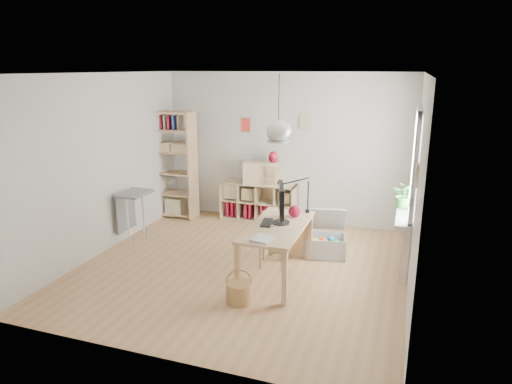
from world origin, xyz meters
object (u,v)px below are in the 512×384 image
(chair, at_px, (273,236))
(desk, at_px, (277,232))
(cube_shelf, at_px, (258,204))
(tall_bookshelf, at_px, (174,160))
(drawer_chest, at_px, (262,173))
(monitor, at_px, (281,202))
(storage_chest, at_px, (325,241))

(chair, bearing_deg, desk, -75.59)
(cube_shelf, relative_size, tall_bookshelf, 0.70)
(cube_shelf, height_order, drawer_chest, drawer_chest)
(monitor, xyz_separation_m, drawer_chest, (-0.95, 2.10, -0.13))
(storage_chest, bearing_deg, tall_bookshelf, 152.37)
(chair, distance_m, storage_chest, 0.90)
(desk, height_order, tall_bookshelf, tall_bookshelf)
(desk, height_order, storage_chest, desk)
(desk, relative_size, drawer_chest, 2.15)
(storage_chest, bearing_deg, monitor, -126.77)
(cube_shelf, relative_size, drawer_chest, 2.01)
(tall_bookshelf, bearing_deg, desk, -37.01)
(chair, height_order, storage_chest, chair)
(monitor, bearing_deg, desk, -124.05)
(storage_chest, xyz_separation_m, drawer_chest, (-1.41, 1.19, 0.70))
(desk, height_order, chair, chair)
(cube_shelf, distance_m, chair, 2.01)
(tall_bookshelf, distance_m, chair, 2.93)
(cube_shelf, height_order, chair, chair)
(desk, distance_m, monitor, 0.40)
(drawer_chest, bearing_deg, cube_shelf, 134.88)
(tall_bookshelf, height_order, drawer_chest, tall_bookshelf)
(storage_chest, distance_m, monitor, 1.31)
(cube_shelf, relative_size, storage_chest, 1.75)
(cube_shelf, height_order, monitor, monitor)
(cube_shelf, xyz_separation_m, monitor, (1.05, -2.14, 0.75))
(storage_chest, relative_size, monitor, 1.35)
(desk, xyz_separation_m, monitor, (0.03, 0.09, 0.39))
(drawer_chest, bearing_deg, desk, -88.21)
(storage_chest, bearing_deg, cube_shelf, 130.19)
(tall_bookshelf, distance_m, monitor, 3.21)
(desk, relative_size, storage_chest, 1.88)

